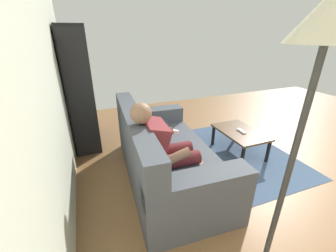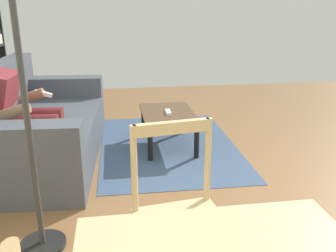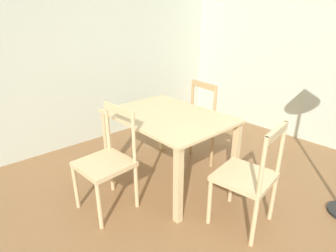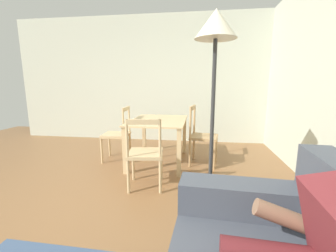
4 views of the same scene
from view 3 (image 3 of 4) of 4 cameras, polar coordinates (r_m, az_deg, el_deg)
name	(u,v)px [view 3 (image 3 of 4)]	position (r m, az deg, el deg)	size (l,w,h in m)	color
wall_side	(29,39)	(3.53, -27.49, 16.01)	(0.12, 5.78, 2.78)	beige
dining_table	(168,125)	(2.70, 0.00, 0.22)	(1.22, 0.88, 0.72)	#D1B27F
dining_chair_near_wall	(212,122)	(3.24, 9.34, 0.93)	(0.47, 0.47, 0.96)	tan
dining_chair_facing_couch	(248,177)	(2.25, 16.60, -10.35)	(0.48, 0.48, 0.90)	#D1B27F
dining_chair_by_doorway	(107,162)	(2.40, -12.87, -7.48)	(0.45, 0.45, 0.92)	#D1B27F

